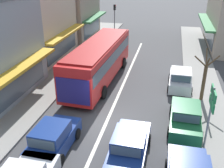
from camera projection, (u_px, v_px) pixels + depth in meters
The scene contains 15 objects.
ground_plane at pixel (106, 124), 15.95m from camera, with size 140.00×140.00×0.00m, color #3F3F42.
lane_centre_line at pixel (119, 95), 19.48m from camera, with size 0.20×28.00×0.01m, color silver.
sidewalk_left at pixel (46, 76), 22.59m from camera, with size 5.20×44.00×0.14m, color gray.
kerb_right at pixel (203, 91), 19.98m from camera, with size 2.80×44.00×0.12m, color gray.
shopfront_mid_block at pixel (30, 19), 25.54m from camera, with size 7.43×8.86×7.91m.
shopfront_far_end at pixel (64, 4), 33.15m from camera, with size 8.29×8.04×8.27m.
city_bus at pixel (99, 59), 21.11m from camera, with size 3.09×10.96×3.23m.
hatchback_adjacent_lane_trail at pixel (53, 138), 13.51m from camera, with size 1.90×3.74×1.54m.
sedan_queue_gap_filler at pixel (129, 147), 12.96m from camera, with size 1.93×4.22×1.47m.
parked_sedan_kerb_second at pixel (185, 117), 15.45m from camera, with size 1.99×4.25×1.47m.
parked_hatchback_kerb_third at pixel (180, 79), 20.33m from camera, with size 1.87×3.73×1.54m.
traffic_light_downstreet at pixel (115, 15), 33.10m from camera, with size 0.33×0.24×4.20m.
directional_road_sign at pixel (212, 104), 12.72m from camera, with size 0.10×1.40×3.60m.
street_tree_right at pixel (204, 79), 17.94m from camera, with size 1.63×1.83×3.63m.
pedestrian_with_handbag_near at pixel (96, 42), 28.49m from camera, with size 0.56×0.55×1.63m.
Camera 1 is at (3.35, -13.00, 8.97)m, focal length 42.00 mm.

